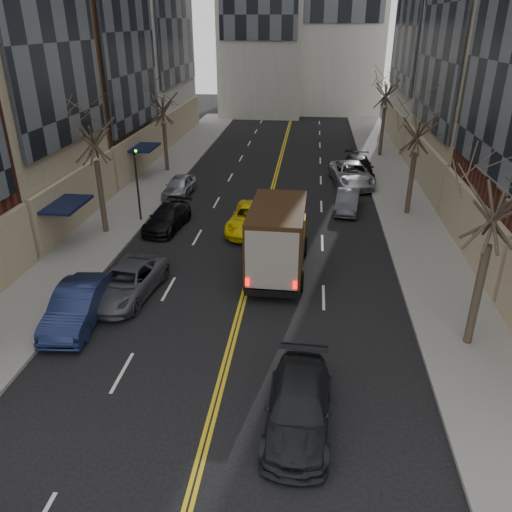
{
  "coord_description": "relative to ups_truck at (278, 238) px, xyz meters",
  "views": [
    {
      "loc": [
        2.64,
        -5.3,
        11.02
      ],
      "look_at": [
        0.58,
        13.28,
        2.2
      ],
      "focal_mm": 35.0,
      "sensor_mm": 36.0,
      "label": 1
    }
  ],
  "objects": [
    {
      "name": "tree_rt_near",
      "position": [
        7.5,
        -5.27,
        4.67
      ],
      "size": [
        3.2,
        3.2,
        8.71
      ],
      "color": "#382D23",
      "rests_on": "sidewalk_right"
    },
    {
      "name": "parked_lf_c",
      "position": [
        -6.4,
        -3.1,
        -1.09
      ],
      "size": [
        2.87,
        5.2,
        1.38
      ],
      "primitive_type": "imported",
      "rotation": [
        0.0,
        0.0,
        -0.12
      ],
      "color": "#4D4E54",
      "rests_on": "ground"
    },
    {
      "name": "parked_rt_a",
      "position": [
        3.8,
        9.04,
        -1.14
      ],
      "size": [
        1.8,
        4.05,
        1.29
      ],
      "primitive_type": "imported",
      "rotation": [
        0.0,
        0.0,
        -0.11
      ],
      "color": "#44454A",
      "rests_on": "ground"
    },
    {
      "name": "taxi",
      "position": [
        -1.89,
        5.21,
        -1.07
      ],
      "size": [
        2.68,
        5.28,
        1.43
      ],
      "primitive_type": "imported",
      "rotation": [
        0.0,
        0.0,
        -0.06
      ],
      "color": "yellow",
      "rests_on": "ground"
    },
    {
      "name": "traffic_signal",
      "position": [
        -8.7,
        5.72,
        1.04
      ],
      "size": [
        0.29,
        0.26,
        4.7
      ],
      "color": "black",
      "rests_on": "sidewalk_left"
    },
    {
      "name": "tree_rt_far",
      "position": [
        7.5,
        23.73,
        4.96
      ],
      "size": [
        3.2,
        3.2,
        9.11
      ],
      "color": "#382D23",
      "rests_on": "sidewalk_right"
    },
    {
      "name": "tree_lf_far",
      "position": [
        -10.1,
        16.73,
        4.24
      ],
      "size": [
        3.2,
        3.2,
        8.12
      ],
      "color": "#382D23",
      "rests_on": "sidewalk_left"
    },
    {
      "name": "pedestrian",
      "position": [
        0.88,
        0.65,
        -0.9
      ],
      "size": [
        0.47,
        0.67,
        1.76
      ],
      "primitive_type": "imported",
      "rotation": [
        0.0,
        0.0,
        1.5
      ],
      "color": "black",
      "rests_on": "ground"
    },
    {
      "name": "tree_rt_mid",
      "position": [
        7.5,
        8.73,
        4.38
      ],
      "size": [
        3.2,
        3.2,
        8.32
      ],
      "color": "#382D23",
      "rests_on": "sidewalk_right"
    },
    {
      "name": "sidewalk_right",
      "position": [
        7.7,
        10.73,
        -1.71
      ],
      "size": [
        4.0,
        66.0,
        0.15
      ],
      "primitive_type": "cube",
      "color": "slate",
      "rests_on": "ground"
    },
    {
      "name": "parked_rt_b",
      "position": [
        4.41,
        14.81,
        -0.98
      ],
      "size": [
        3.42,
        6.11,
        1.61
      ],
      "primitive_type": "imported",
      "rotation": [
        0.0,
        0.0,
        0.13
      ],
      "color": "#B1B3B9",
      "rests_on": "ground"
    },
    {
      "name": "parked_rt_c",
      "position": [
        5.0,
        16.48,
        -0.98
      ],
      "size": [
        2.3,
        5.53,
        1.6
      ],
      "primitive_type": "imported",
      "rotation": [
        0.0,
        0.0,
        -0.01
      ],
      "color": "black",
      "rests_on": "ground"
    },
    {
      "name": "parked_lf_d",
      "position": [
        -6.79,
        4.89,
        -1.15
      ],
      "size": [
        2.3,
        4.57,
        1.27
      ],
      "primitive_type": "imported",
      "rotation": [
        0.0,
        0.0,
        -0.12
      ],
      "color": "black",
      "rests_on": "ground"
    },
    {
      "name": "ups_truck",
      "position": [
        0.0,
        0.0,
        0.0
      ],
      "size": [
        2.77,
        6.52,
        3.54
      ],
      "rotation": [
        0.0,
        0.0,
        -0.02
      ],
      "color": "black",
      "rests_on": "ground"
    },
    {
      "name": "tree_lf_mid",
      "position": [
        -10.1,
        3.73,
        4.81
      ],
      "size": [
        3.2,
        3.2,
        8.91
      ],
      "color": "#382D23",
      "rests_on": "sidewalk_left"
    },
    {
      "name": "observer_sedan",
      "position": [
        1.33,
        -10.08,
        -1.1
      ],
      "size": [
        2.09,
        4.77,
        1.37
      ],
      "rotation": [
        0.0,
        0.0,
        -0.04
      ],
      "color": "black",
      "rests_on": "ground"
    },
    {
      "name": "parked_lf_b",
      "position": [
        -7.6,
        -5.38,
        -1.01
      ],
      "size": [
        2.02,
        4.8,
        1.54
      ],
      "primitive_type": "imported",
      "rotation": [
        0.0,
        0.0,
        0.09
      ],
      "color": "#131C3E",
      "rests_on": "ground"
    },
    {
      "name": "parked_lf_e",
      "position": [
        -7.6,
        10.88,
        -1.1
      ],
      "size": [
        1.84,
        4.12,
        1.37
      ],
      "primitive_type": "imported",
      "rotation": [
        0.0,
        0.0,
        -0.06
      ],
      "color": "#9EA1A5",
      "rests_on": "ground"
    },
    {
      "name": "sidewalk_left",
      "position": [
        -10.3,
        10.73,
        -1.71
      ],
      "size": [
        4.0,
        66.0,
        0.15
      ],
      "primitive_type": "cube",
      "color": "slate",
      "rests_on": "ground"
    }
  ]
}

